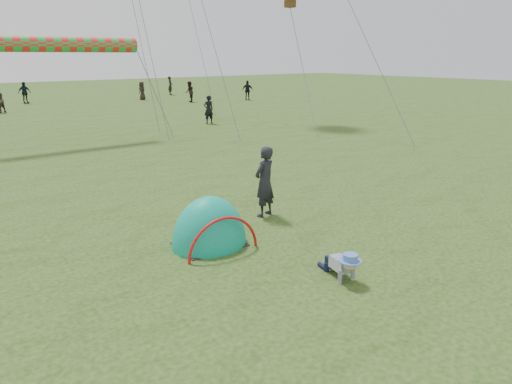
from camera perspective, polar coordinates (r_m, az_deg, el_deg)
ground at (r=8.43m, az=12.34°, el=-10.41°), size 140.00×140.00×0.00m
crawling_toddler at (r=8.24m, az=10.77°, el=-8.80°), size 0.66×0.83×0.56m
popup_tent at (r=9.62m, az=-5.81°, el=-6.56°), size 1.69×1.42×2.09m
standing_adult at (r=11.00m, az=1.08°, el=1.29°), size 0.72×0.56×1.73m
crowd_person_0 at (r=46.94m, az=-10.66°, el=12.93°), size 0.74×0.78×1.79m
crowd_person_2 at (r=42.34m, az=-26.97°, el=11.01°), size 1.09×0.65×1.73m
crowd_person_7 at (r=39.28m, az=-8.31°, el=12.29°), size 0.93×1.03×1.72m
crowd_person_8 at (r=40.83m, az=-1.05°, el=12.59°), size 1.02×0.94×1.67m
crowd_person_10 at (r=42.32m, az=-14.06°, el=12.19°), size 0.62×0.84×1.58m
crowd_person_12 at (r=26.66m, az=-5.95°, el=10.21°), size 0.61×0.43×1.60m
rainbow_tube_kite at (r=21.85m, az=-23.30°, el=16.59°), size 6.66×0.64×0.64m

